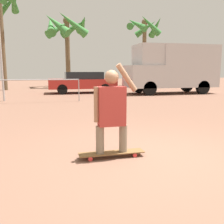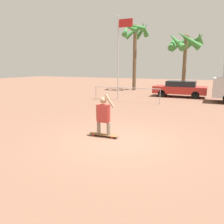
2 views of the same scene
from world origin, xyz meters
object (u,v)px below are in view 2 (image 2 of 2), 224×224
Objects in this scene: person_skateboarder at (103,114)px; palm_tree_far_left at (135,36)px; flagpole at (120,52)px; palm_tree_center_background at (185,43)px; skateboard at (104,135)px; parked_car_red at (180,88)px.

palm_tree_far_left is at bearing 104.75° from person_skateboarder.
palm_tree_center_background is at bearing 69.70° from flagpole.
palm_tree_far_left reaches higher than skateboard.
person_skateboarder is (-0.00, 0.00, 0.80)m from skateboard.
person_skateboarder reaches higher than skateboard.
person_skateboarder is at bearing -91.87° from palm_tree_center_background.
person_skateboarder is 9.90m from flagpole.
palm_tree_center_background reaches higher than parked_car_red.
skateboard is 0.16× the size of palm_tree_far_left.
palm_tree_center_background is at bearing 94.64° from parked_car_red.
parked_car_red is 0.68× the size of palm_tree_center_background.
palm_tree_far_left is 1.15× the size of flagpole.
parked_car_red is 7.75m from palm_tree_center_background.
flagpole reaches higher than skateboard.
parked_car_red is 8.31m from palm_tree_far_left.
palm_tree_far_left reaches higher than flagpole.
palm_tree_far_left is at bearing 145.52° from parked_car_red.
palm_tree_far_left is 7.70m from flagpole.
person_skateboarder is at bearing -71.20° from flagpole.
parked_car_red is at bearing -85.36° from palm_tree_center_background.
flagpole is at bearing -110.30° from palm_tree_center_background.
parked_car_red is (1.14, 12.56, -0.13)m from person_skateboarder.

